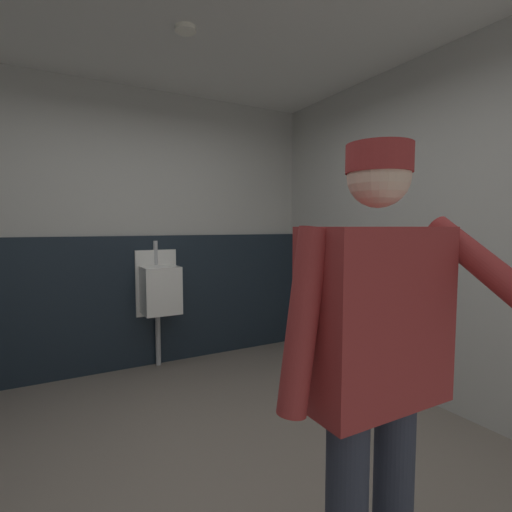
# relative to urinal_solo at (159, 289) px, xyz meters

# --- Properties ---
(ground_plane) EXTENTS (4.39, 4.51, 0.04)m
(ground_plane) POSITION_rel_urinal_solo_xyz_m (-0.25, -1.80, -0.80)
(ground_plane) COLOR slate
(wall_back) EXTENTS (4.39, 0.12, 2.70)m
(wall_back) POSITION_rel_urinal_solo_xyz_m (-0.25, 0.22, 0.57)
(wall_back) COLOR #B2B2AD
(wall_back) RESTS_ON ground_plane
(wall_right) EXTENTS (0.12, 4.51, 2.70)m
(wall_right) POSITION_rel_urinal_solo_xyz_m (1.70, -1.80, 0.57)
(wall_right) COLOR #B2B2AD
(wall_right) RESTS_ON ground_plane
(wainscot_band_back) EXTENTS (3.79, 0.03, 1.29)m
(wainscot_band_back) POSITION_rel_urinal_solo_xyz_m (-0.25, 0.14, -0.13)
(wainscot_band_back) COLOR #19232D
(wainscot_band_back) RESTS_ON ground_plane
(downlight_far) EXTENTS (0.14, 0.14, 0.03)m
(downlight_far) POSITION_rel_urinal_solo_xyz_m (-0.09, -1.11, 1.91)
(downlight_far) COLOR white
(urinal_solo) EXTENTS (0.40, 0.34, 1.24)m
(urinal_solo) POSITION_rel_urinal_solo_xyz_m (0.00, 0.00, 0.00)
(urinal_solo) COLOR white
(urinal_solo) RESTS_ON ground_plane
(person) EXTENTS (0.72, 0.60, 1.64)m
(person) POSITION_rel_urinal_solo_xyz_m (-0.02, -2.76, 0.19)
(person) COLOR #2D3342
(person) RESTS_ON ground_plane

